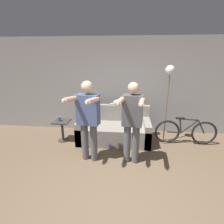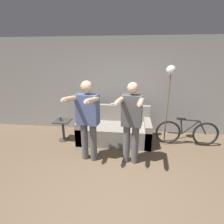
# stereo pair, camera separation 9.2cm
# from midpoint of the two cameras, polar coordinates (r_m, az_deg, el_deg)

# --- Properties ---
(ground_plane) EXTENTS (16.00, 16.00, 0.00)m
(ground_plane) POSITION_cam_midpoint_polar(r_m,az_deg,el_deg) (2.90, 1.71, -28.49)
(ground_plane) COLOR brown
(wall_back) EXTENTS (10.00, 0.05, 2.60)m
(wall_back) POSITION_cam_midpoint_polar(r_m,az_deg,el_deg) (4.91, 4.18, 8.38)
(wall_back) COLOR gray
(wall_back) RESTS_ON ground_plane
(couch) EXTENTS (1.80, 0.88, 0.87)m
(couch) POSITION_cam_midpoint_polar(r_m,az_deg,el_deg) (4.52, 0.11, -5.94)
(couch) COLOR gray
(couch) RESTS_ON ground_plane
(person_left) EXTENTS (0.58, 0.73, 1.66)m
(person_left) POSITION_cam_midpoint_polar(r_m,az_deg,el_deg) (3.46, -8.62, -1.44)
(person_left) COLOR #56565B
(person_left) RESTS_ON ground_plane
(person_right) EXTENTS (0.52, 0.71, 1.65)m
(person_right) POSITION_cam_midpoint_polar(r_m,az_deg,el_deg) (3.37, 5.80, -2.33)
(person_right) COLOR #56565B
(person_right) RESTS_ON ground_plane
(cat) EXTENTS (0.47, 0.13, 0.17)m
(cat) POSITION_cam_midpoint_polar(r_m,az_deg,el_deg) (4.60, 2.13, 3.26)
(cat) COLOR silver
(cat) RESTS_ON couch
(floor_lamp) EXTENTS (0.28, 0.28, 1.91)m
(floor_lamp) POSITION_cam_midpoint_polar(r_m,az_deg,el_deg) (4.30, 17.45, 8.68)
(floor_lamp) COLOR #756047
(floor_lamp) RESTS_ON ground_plane
(side_table) EXTENTS (0.39, 0.39, 0.54)m
(side_table) POSITION_cam_midpoint_polar(r_m,az_deg,el_deg) (4.65, -16.51, -4.67)
(side_table) COLOR #38332D
(side_table) RESTS_ON ground_plane
(cup) EXTENTS (0.08, 0.08, 0.10)m
(cup) POSITION_cam_midpoint_polar(r_m,az_deg,el_deg) (4.59, -17.42, -2.17)
(cup) COLOR #3D6693
(cup) RESTS_ON side_table
(bicycle) EXTENTS (1.49, 0.07, 0.69)m
(bicycle) POSITION_cam_midpoint_polar(r_m,az_deg,el_deg) (4.67, 22.34, -6.00)
(bicycle) COLOR black
(bicycle) RESTS_ON ground_plane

